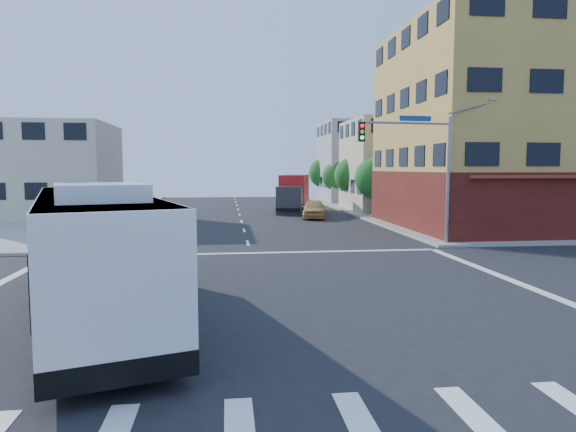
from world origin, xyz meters
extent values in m
plane|color=black|center=(0.00, 0.00, 0.00)|extent=(120.00, 120.00, 0.00)
cube|color=gray|center=(35.00, 35.00, 0.07)|extent=(50.00, 50.00, 0.15)
cube|color=gold|center=(20.00, 18.50, 7.00)|extent=(18.00, 15.00, 14.00)
cube|color=#5B1A14|center=(20.00, 18.50, 2.00)|extent=(18.09, 15.08, 4.00)
cube|color=#C6B697|center=(17.00, 34.00, 4.50)|extent=(12.00, 10.00, 9.00)
cube|color=#A1A19C|center=(17.00, 48.00, 5.00)|extent=(12.00, 10.00, 10.00)
cube|color=beige|center=(-17.00, 30.00, 4.00)|extent=(12.00, 10.00, 8.00)
cylinder|color=gray|center=(10.80, 10.80, 3.50)|extent=(0.18, 0.18, 7.00)
cylinder|color=gray|center=(8.30, 10.55, 6.60)|extent=(5.01, 0.62, 0.12)
cube|color=black|center=(5.80, 10.30, 6.10)|extent=(0.32, 0.30, 1.00)
sphere|color=#FF0C0C|center=(5.80, 10.13, 6.40)|extent=(0.20, 0.20, 0.20)
sphere|color=yellow|center=(5.80, 10.13, 6.10)|extent=(0.20, 0.20, 0.20)
sphere|color=#19FF33|center=(5.80, 10.13, 5.80)|extent=(0.20, 0.20, 0.20)
cube|color=navy|center=(8.80, 10.60, 6.85)|extent=(1.80, 0.22, 0.28)
cube|color=gray|center=(13.30, 11.05, 8.00)|extent=(0.50, 0.22, 0.14)
cylinder|color=#361F13|center=(11.80, 28.00, 0.96)|extent=(0.28, 0.28, 1.92)
sphere|color=#175019|center=(11.80, 28.00, 3.37)|extent=(3.60, 3.60, 3.60)
sphere|color=#175019|center=(12.20, 27.70, 4.27)|extent=(2.52, 2.52, 2.52)
cylinder|color=#361F13|center=(11.80, 36.00, 1.00)|extent=(0.28, 0.28, 1.99)
sphere|color=#175019|center=(11.80, 36.00, 3.51)|extent=(3.80, 3.80, 3.80)
sphere|color=#175019|center=(12.20, 35.70, 4.46)|extent=(2.66, 2.66, 2.66)
cylinder|color=#361F13|center=(11.80, 44.00, 0.94)|extent=(0.28, 0.28, 1.89)
sphere|color=#175019|center=(11.80, 44.00, 3.25)|extent=(3.40, 3.40, 3.40)
sphere|color=#175019|center=(12.20, 43.70, 4.10)|extent=(2.38, 2.38, 2.38)
cylinder|color=#361F13|center=(11.80, 52.00, 1.01)|extent=(0.28, 0.28, 2.03)
sphere|color=#175019|center=(11.80, 52.00, 3.63)|extent=(4.00, 4.00, 4.00)
sphere|color=#175019|center=(12.20, 51.70, 4.63)|extent=(2.80, 2.80, 2.80)
cube|color=black|center=(-5.02, -0.59, 0.60)|extent=(6.61, 13.31, 0.49)
cube|color=white|center=(-5.02, -0.59, 1.93)|extent=(6.59, 13.29, 3.10)
cube|color=black|center=(-5.02, -0.59, 2.12)|extent=(6.53, 12.93, 1.36)
cube|color=black|center=(-6.97, 5.57, 2.01)|extent=(2.45, 0.83, 1.47)
cube|color=#E5590C|center=(-6.98, 5.60, 3.10)|extent=(2.00, 0.68, 0.30)
cube|color=white|center=(-5.02, -0.59, 3.42)|extent=(6.46, 13.02, 0.13)
cube|color=white|center=(-4.03, -3.71, 3.68)|extent=(2.58, 2.87, 0.39)
cube|color=#167C48|center=(-6.19, -1.54, 1.14)|extent=(1.83, 5.71, 0.30)
cube|color=#167C48|center=(-3.52, -0.69, 1.14)|extent=(1.83, 5.71, 0.30)
cylinder|color=black|center=(-7.52, 3.00, 0.57)|extent=(0.65, 1.18, 1.13)
cylinder|color=#99999E|center=(-7.66, 2.95, 0.57)|extent=(0.21, 0.55, 0.57)
cylinder|color=black|center=(-5.04, 3.78, 0.57)|extent=(0.65, 1.18, 1.13)
cylinder|color=#99999E|center=(-4.89, 3.83, 0.57)|extent=(0.21, 0.55, 0.57)
cylinder|color=black|center=(-4.99, -4.97, 0.57)|extent=(0.65, 1.18, 1.13)
cylinder|color=#99999E|center=(-5.14, -5.02, 0.57)|extent=(0.21, 0.55, 0.57)
cylinder|color=black|center=(-2.51, -4.18, 0.57)|extent=(0.65, 1.18, 1.13)
cylinder|color=#99999E|center=(-2.37, -4.14, 0.57)|extent=(0.21, 0.55, 0.57)
cube|color=#2A2A2F|center=(4.57, 30.55, 1.29)|extent=(2.74, 2.67, 2.58)
cube|color=black|center=(4.34, 29.63, 1.69)|extent=(2.04, 0.58, 0.99)
cube|color=#B4151A|center=(5.48, 34.21, 2.08)|extent=(3.66, 5.97, 2.98)
cube|color=black|center=(5.20, 33.05, 0.55)|extent=(4.04, 8.23, 0.30)
cylinder|color=black|center=(3.61, 30.99, 0.50)|extent=(0.51, 1.03, 0.99)
cylinder|color=black|center=(5.63, 30.49, 0.50)|extent=(0.51, 1.03, 0.99)
cylinder|color=black|center=(4.31, 33.78, 0.50)|extent=(0.51, 1.03, 0.99)
cylinder|color=black|center=(6.33, 33.28, 0.50)|extent=(0.51, 1.03, 0.99)
cylinder|color=black|center=(4.91, 36.19, 0.50)|extent=(0.51, 1.03, 0.99)
cylinder|color=black|center=(6.93, 35.69, 0.50)|extent=(0.51, 1.03, 0.99)
imported|color=tan|center=(6.19, 26.88, 0.80)|extent=(2.72, 4.96, 1.60)
camera|label=1|loc=(-1.17, -15.86, 4.22)|focal=32.00mm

